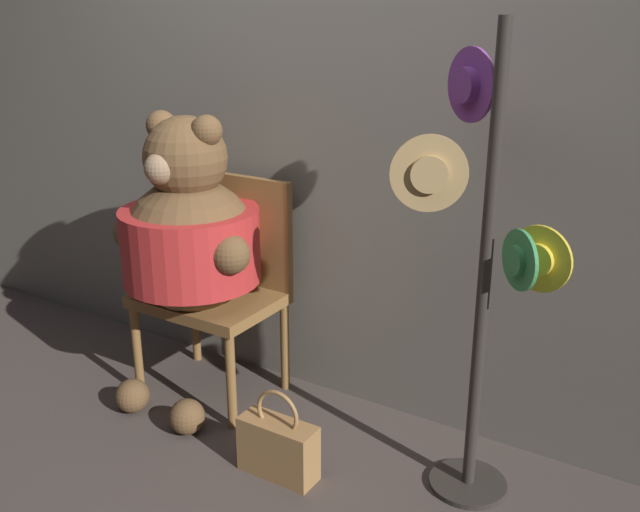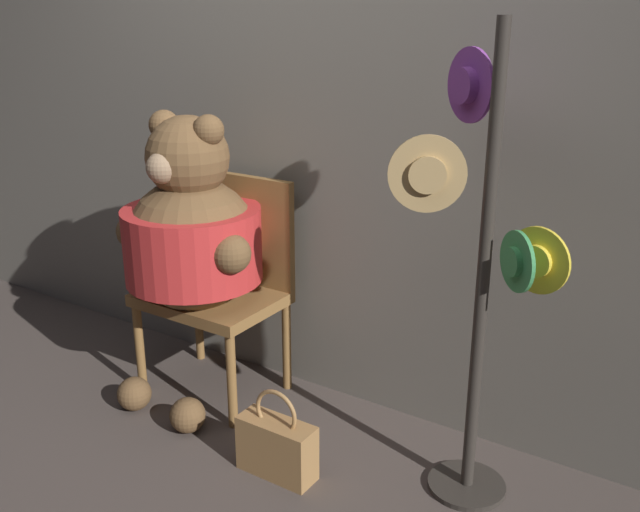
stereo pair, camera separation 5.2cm
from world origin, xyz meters
name	(u,v)px [view 2 (the right image)]	position (x,y,z in m)	size (l,w,h in m)	color
ground_plane	(223,462)	(0.00, 0.00, 0.00)	(14.00, 14.00, 0.00)	#4C423D
wall_back	(329,128)	(0.00, 0.75, 1.18)	(8.00, 0.10, 2.35)	slate
chair	(222,275)	(-0.39, 0.49, 0.53)	(0.59, 0.44, 0.96)	olive
teddy_bear	(191,236)	(-0.42, 0.34, 0.75)	(0.70, 0.62, 1.26)	brown
hat_display_rack	(478,265)	(0.82, 0.36, 0.86)	(0.57, 0.35, 1.63)	#332D28
handbag_on_ground	(277,446)	(0.21, 0.06, 0.12)	(0.30, 0.12, 0.35)	#A87A47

